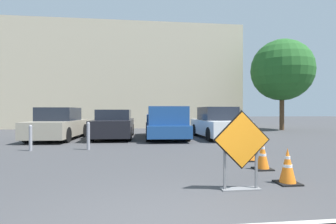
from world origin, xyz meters
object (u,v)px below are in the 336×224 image
parked_car_nearest (59,125)px  parked_car_second (114,125)px  traffic_cone_third (250,150)px  pickup_truck (166,124)px  road_closed_sign (242,147)px  traffic_cone_fourth (243,144)px  bollard_nearest (88,135)px  bollard_second (31,137)px  parked_car_third (218,124)px  traffic_cone_nearest (288,166)px  traffic_cone_second (263,155)px

parked_car_nearest → parked_car_second: size_ratio=0.98×
traffic_cone_third → pickup_truck: (-1.69, 6.05, 0.43)m
road_closed_sign → traffic_cone_fourth: bearing=66.6°
road_closed_sign → parked_car_second: (-2.99, 9.32, -0.08)m
parked_car_nearest → bollard_nearest: 4.24m
pickup_truck → bollard_second: size_ratio=5.66×
parked_car_third → bollard_nearest: bearing=28.3°
traffic_cone_nearest → bollard_nearest: 6.76m
traffic_cone_nearest → traffic_cone_third: size_ratio=1.14×
parked_car_second → traffic_cone_second: bearing=119.2°
parked_car_nearest → parked_car_second: 2.67m
traffic_cone_second → parked_car_third: (1.14, 7.10, 0.38)m
bollard_nearest → parked_car_second: bearing=82.1°
traffic_cone_fourth → pickup_truck: (-2.00, 4.86, 0.41)m
traffic_cone_nearest → traffic_cone_second: (0.11, 1.22, 0.01)m
road_closed_sign → traffic_cone_fourth: (1.64, 3.80, -0.45)m
parked_car_second → parked_car_third: size_ratio=1.06×
parked_car_second → bollard_second: (-2.53, -4.08, -0.20)m
bollard_nearest → bollard_second: 1.97m
traffic_cone_nearest → bollard_second: bollard_second is taller
parked_car_third → bollard_nearest: parked_car_third is taller
parked_car_nearest → pickup_truck: bearing=-179.3°
road_closed_sign → traffic_cone_third: road_closed_sign is taller
parked_car_nearest → pickup_truck: (5.27, -0.27, 0.00)m
road_closed_sign → pickup_truck: 8.67m
traffic_cone_nearest → traffic_cone_fourth: traffic_cone_nearest is taller
traffic_cone_second → pickup_truck: pickup_truck is taller
road_closed_sign → bollard_second: bearing=136.5°
bollard_second → parked_car_nearest: bearing=91.7°
road_closed_sign → traffic_cone_fourth: 4.17m
road_closed_sign → parked_car_nearest: size_ratio=0.32×
traffic_cone_fourth → bollard_nearest: 5.40m
traffic_cone_nearest → traffic_cone_fourth: bearing=80.3°
traffic_cone_second → parked_car_nearest: (-6.78, 7.42, 0.37)m
traffic_cone_second → parked_car_third: bearing=80.9°
parked_car_nearest → bollard_second: size_ratio=4.92×
traffic_cone_third → parked_car_nearest: 9.42m
traffic_cone_second → bollard_nearest: bollard_nearest is taller
road_closed_sign → parked_car_second: 9.79m
traffic_cone_third → traffic_cone_second: bearing=-99.3°
pickup_truck → parked_car_third: (2.65, -0.05, 0.00)m
traffic_cone_fourth → parked_car_second: size_ratio=0.14×
road_closed_sign → parked_car_nearest: (-5.63, 8.93, -0.05)m
traffic_cone_third → parked_car_third: parked_car_third is taller
road_closed_sign → parked_car_second: size_ratio=0.31×
bollard_second → parked_car_second: bearing=58.2°
road_closed_sign → traffic_cone_nearest: (1.04, 0.29, -0.43)m
road_closed_sign → bollard_second: size_ratio=1.55×
traffic_cone_nearest → traffic_cone_second: 1.22m
traffic_cone_fourth → parked_car_second: parked_car_second is taller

